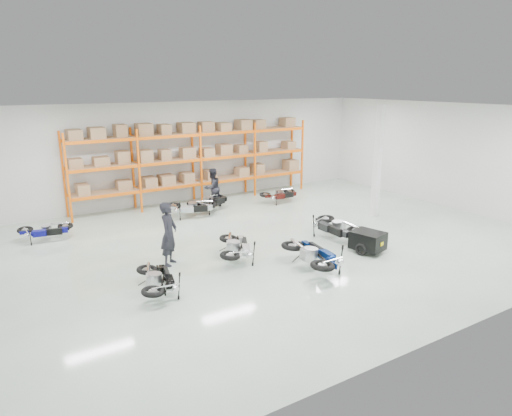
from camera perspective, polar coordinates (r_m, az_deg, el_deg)
room at (r=15.24m, az=2.59°, el=3.78°), size 18.00×18.00×18.00m
pallet_rack at (r=20.81m, az=-7.44°, el=6.86°), size 11.28×0.98×3.62m
structural_column at (r=18.94m, az=14.95°, el=5.59°), size 0.25×0.25×4.50m
moto_blue_centre at (r=13.38m, az=7.27°, el=-5.30°), size 1.23×2.13×1.31m
moto_silver_left at (r=14.05m, az=-2.47°, el=-4.46°), size 1.59×2.00×1.16m
moto_black_far_left at (r=12.15m, az=-12.18°, el=-8.28°), size 1.19×1.83×1.09m
moto_touring_right at (r=16.18m, az=9.86°, el=-1.84°), size 0.96×1.91×1.23m
trailer at (r=15.14m, az=13.80°, el=-3.98°), size 1.01×1.72×0.70m
moto_back_a at (r=17.41m, az=-24.90°, el=-2.21°), size 1.68×1.07×1.01m
moto_back_b at (r=18.74m, az=-8.05°, el=0.48°), size 1.94×1.45×1.13m
moto_back_c at (r=19.49m, az=-5.85°, el=1.14°), size 1.93×1.41×1.12m
moto_back_d at (r=20.81m, az=3.00°, el=2.00°), size 1.61×0.84×1.02m
person_left at (r=13.85m, az=-10.85°, el=-3.19°), size 0.82×0.84×1.94m
person_back at (r=20.07m, az=-5.47°, el=2.53°), size 0.98×0.85×1.71m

